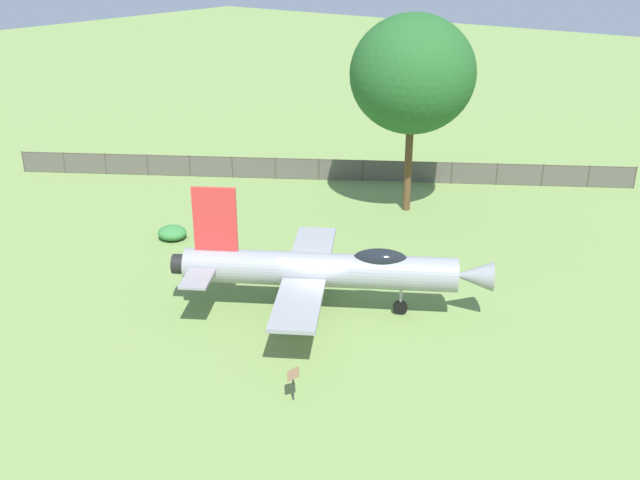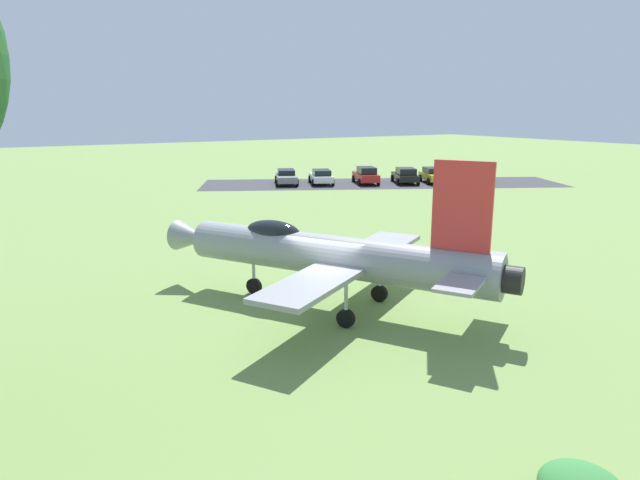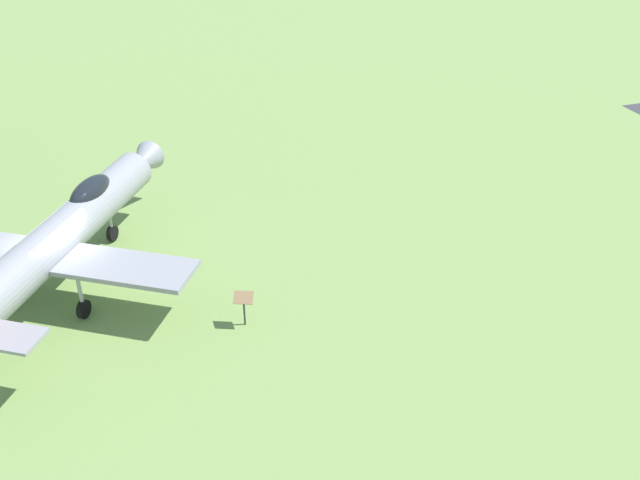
{
  "view_description": "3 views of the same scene",
  "coord_description": "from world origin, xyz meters",
  "px_view_note": "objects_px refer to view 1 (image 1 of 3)",
  "views": [
    {
      "loc": [
        -21.65,
        -16.2,
        14.61
      ],
      "look_at": [
        0.87,
        0.63,
        2.75
      ],
      "focal_mm": 40.84,
      "sensor_mm": 36.0,
      "label": 1
    },
    {
      "loc": [
        9.89,
        15.78,
        6.79
      ],
      "look_at": [
        0.49,
        -0.14,
        2.48
      ],
      "focal_mm": 31.67,
      "sensor_mm": 36.0,
      "label": 2
    },
    {
      "loc": [
        -19.76,
        7.6,
        13.57
      ],
      "look_at": [
        -5.43,
        -6.58,
        1.5
      ],
      "focal_mm": 39.88,
      "sensor_mm": 36.0,
      "label": 3
    }
  ],
  "objects_px": {
    "display_jet": "(327,269)",
    "shade_tree": "(413,74)",
    "shrub_near_fence": "(172,233)",
    "info_plaque": "(293,378)"
  },
  "relations": [
    {
      "from": "display_jet",
      "to": "info_plaque",
      "type": "xyz_separation_m",
      "value": [
        -5.8,
        -2.83,
        -1.08
      ]
    },
    {
      "from": "display_jet",
      "to": "shade_tree",
      "type": "xyz_separation_m",
      "value": [
        12.53,
        3.57,
        5.75
      ]
    },
    {
      "from": "display_jet",
      "to": "shrub_near_fence",
      "type": "xyz_separation_m",
      "value": [
        1.47,
        11.03,
        -1.58
      ]
    },
    {
      "from": "shrub_near_fence",
      "to": "info_plaque",
      "type": "bearing_deg",
      "value": -117.69
    },
    {
      "from": "shrub_near_fence",
      "to": "shade_tree",
      "type": "bearing_deg",
      "value": -33.99
    },
    {
      "from": "display_jet",
      "to": "info_plaque",
      "type": "height_order",
      "value": "display_jet"
    },
    {
      "from": "display_jet",
      "to": "shrub_near_fence",
      "type": "height_order",
      "value": "display_jet"
    },
    {
      "from": "shade_tree",
      "to": "display_jet",
      "type": "bearing_deg",
      "value": -164.1
    },
    {
      "from": "display_jet",
      "to": "shade_tree",
      "type": "height_order",
      "value": "shade_tree"
    },
    {
      "from": "shrub_near_fence",
      "to": "info_plaque",
      "type": "relative_size",
      "value": 1.34
    }
  ]
}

